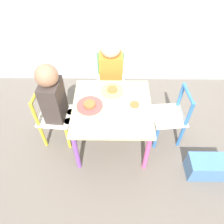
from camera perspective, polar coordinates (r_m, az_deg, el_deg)
The scene contains 11 objects.
ground_plane at distance 1.99m, azimuth 0.00°, elevation -7.25°, with size 6.00×6.00×0.00m, color #6B6056.
kids_table at distance 1.69m, azimuth 0.00°, elevation 0.10°, with size 0.60×0.60×0.44m.
chair_green at distance 2.12m, azimuth -0.32°, elevation 7.80°, with size 0.27×0.27×0.53m.
chair_yellow at distance 1.87m, azimuth -15.11°, elevation -1.31°, with size 0.28×0.28×0.53m.
chair_blue at distance 1.87m, azimuth 15.11°, elevation -1.31°, with size 0.29×0.29×0.53m.
child_back at distance 1.95m, azimuth -0.30°, elevation 11.12°, with size 0.20×0.22×0.75m.
child_left at distance 1.71m, azimuth -14.54°, elevation 3.01°, with size 0.22×0.21×0.78m.
plate_back at distance 1.76m, azimuth 0.06°, elevation 5.72°, with size 0.18×0.18×0.03m.
plate_left at distance 1.65m, azimuth -5.86°, elevation 1.79°, with size 0.20×0.20×0.03m.
plate_right at distance 1.64m, azimuth 5.87°, elevation 1.70°, with size 0.16×0.16×0.03m.
storage_bin at distance 1.90m, azimuth 23.84°, elevation -12.96°, with size 0.32×0.16×0.18m.
Camera 1 is at (0.01, -1.13, 1.63)m, focal length 35.00 mm.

